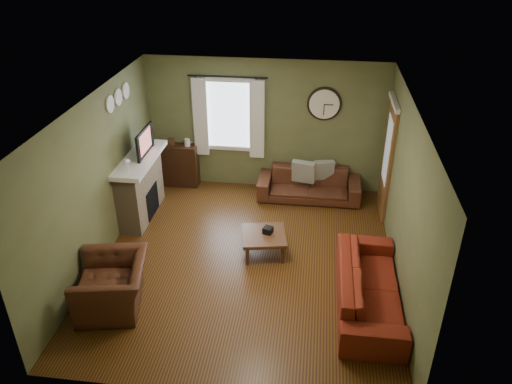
# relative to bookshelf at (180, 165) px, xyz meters

# --- Properties ---
(floor) EXTENTS (4.60, 5.20, 0.00)m
(floor) POSITION_rel_bookshelf_xyz_m (1.71, -2.43, -0.43)
(floor) COLOR #4B2C10
(floor) RESTS_ON ground
(ceiling) EXTENTS (4.60, 5.20, 0.00)m
(ceiling) POSITION_rel_bookshelf_xyz_m (1.71, -2.43, 2.17)
(ceiling) COLOR white
(ceiling) RESTS_ON ground
(wall_left) EXTENTS (0.00, 5.20, 2.60)m
(wall_left) POSITION_rel_bookshelf_xyz_m (-0.59, -2.43, 0.87)
(wall_left) COLOR #5D643B
(wall_left) RESTS_ON ground
(wall_right) EXTENTS (0.00, 5.20, 2.60)m
(wall_right) POSITION_rel_bookshelf_xyz_m (4.01, -2.43, 0.87)
(wall_right) COLOR #5D643B
(wall_right) RESTS_ON ground
(wall_back) EXTENTS (4.60, 0.00, 2.60)m
(wall_back) POSITION_rel_bookshelf_xyz_m (1.71, 0.17, 0.87)
(wall_back) COLOR #5D643B
(wall_back) RESTS_ON ground
(wall_front) EXTENTS (4.60, 0.00, 2.60)m
(wall_front) POSITION_rel_bookshelf_xyz_m (1.71, -5.03, 0.87)
(wall_front) COLOR #5D643B
(wall_front) RESTS_ON ground
(fireplace) EXTENTS (0.40, 1.40, 1.10)m
(fireplace) POSITION_rel_bookshelf_xyz_m (-0.39, -1.28, 0.12)
(fireplace) COLOR tan
(fireplace) RESTS_ON floor
(firebox) EXTENTS (0.04, 0.60, 0.55)m
(firebox) POSITION_rel_bookshelf_xyz_m (-0.20, -1.28, -0.13)
(firebox) COLOR black
(firebox) RESTS_ON fireplace
(mantel) EXTENTS (0.58, 1.60, 0.08)m
(mantel) POSITION_rel_bookshelf_xyz_m (-0.36, -1.28, 0.71)
(mantel) COLOR white
(mantel) RESTS_ON fireplace
(tv) EXTENTS (0.08, 0.60, 0.35)m
(tv) POSITION_rel_bookshelf_xyz_m (-0.34, -1.13, 0.92)
(tv) COLOR black
(tv) RESTS_ON mantel
(tv_screen) EXTENTS (0.02, 0.62, 0.36)m
(tv_screen) POSITION_rel_bookshelf_xyz_m (-0.26, -1.13, 0.98)
(tv_screen) COLOR #994C3F
(tv_screen) RESTS_ON mantel
(medallion_left) EXTENTS (0.28, 0.28, 0.03)m
(medallion_left) POSITION_rel_bookshelf_xyz_m (-0.57, -1.63, 1.82)
(medallion_left) COLOR white
(medallion_left) RESTS_ON wall_left
(medallion_mid) EXTENTS (0.28, 0.28, 0.03)m
(medallion_mid) POSITION_rel_bookshelf_xyz_m (-0.57, -1.28, 1.82)
(medallion_mid) COLOR white
(medallion_mid) RESTS_ON wall_left
(medallion_right) EXTENTS (0.28, 0.28, 0.03)m
(medallion_right) POSITION_rel_bookshelf_xyz_m (-0.57, -0.93, 1.82)
(medallion_right) COLOR white
(medallion_right) RESTS_ON wall_left
(window_pane) EXTENTS (1.00, 0.02, 1.30)m
(window_pane) POSITION_rel_bookshelf_xyz_m (1.01, 0.15, 1.07)
(window_pane) COLOR silver
(window_pane) RESTS_ON wall_back
(curtain_rod) EXTENTS (0.03, 0.03, 1.50)m
(curtain_rod) POSITION_rel_bookshelf_xyz_m (1.01, 0.05, 1.84)
(curtain_rod) COLOR black
(curtain_rod) RESTS_ON wall_back
(curtain_left) EXTENTS (0.28, 0.04, 1.55)m
(curtain_left) POSITION_rel_bookshelf_xyz_m (0.46, 0.05, 1.02)
(curtain_left) COLOR white
(curtain_left) RESTS_ON wall_back
(curtain_right) EXTENTS (0.28, 0.04, 1.55)m
(curtain_right) POSITION_rel_bookshelf_xyz_m (1.56, 0.05, 1.02)
(curtain_right) COLOR white
(curtain_right) RESTS_ON wall_back
(wall_clock) EXTENTS (0.64, 0.06, 0.64)m
(wall_clock) POSITION_rel_bookshelf_xyz_m (2.81, 0.12, 1.37)
(wall_clock) COLOR white
(wall_clock) RESTS_ON wall_back
(door) EXTENTS (0.05, 0.90, 2.10)m
(door) POSITION_rel_bookshelf_xyz_m (3.98, -0.58, 0.62)
(door) COLOR brown
(door) RESTS_ON floor
(bookshelf) EXTENTS (0.73, 0.31, 0.87)m
(bookshelf) POSITION_rel_bookshelf_xyz_m (0.00, 0.00, 0.00)
(bookshelf) COLOR black
(bookshelf) RESTS_ON floor
(book) EXTENTS (0.26, 0.30, 0.02)m
(book) POSITION_rel_bookshelf_xyz_m (0.10, 0.20, 0.53)
(book) COLOR #533320
(book) RESTS_ON bookshelf
(sofa_brown) EXTENTS (1.96, 0.77, 0.57)m
(sofa_brown) POSITION_rel_bookshelf_xyz_m (2.62, -0.23, -0.15)
(sofa_brown) COLOR #472316
(sofa_brown) RESTS_ON floor
(pillow_left) EXTENTS (0.41, 0.20, 0.39)m
(pillow_left) POSITION_rel_bookshelf_xyz_m (2.88, -0.10, 0.12)
(pillow_left) COLOR gray
(pillow_left) RESTS_ON sofa_brown
(pillow_right) EXTENTS (0.46, 0.21, 0.44)m
(pillow_right) POSITION_rel_bookshelf_xyz_m (2.50, -0.21, 0.12)
(pillow_right) COLOR gray
(pillow_right) RESTS_ON sofa_brown
(sofa_red) EXTENTS (0.86, 2.20, 0.64)m
(sofa_red) POSITION_rel_bookshelf_xyz_m (3.56, -3.22, -0.11)
(sofa_red) COLOR maroon
(sofa_red) RESTS_ON floor
(armchair) EXTENTS (1.14, 1.25, 0.70)m
(armchair) POSITION_rel_bookshelf_xyz_m (0.00, -3.68, -0.08)
(armchair) COLOR #472316
(armchair) RESTS_ON floor
(coffee_table) EXTENTS (0.80, 0.80, 0.37)m
(coffee_table) POSITION_rel_bookshelf_xyz_m (1.96, -2.18, -0.25)
(coffee_table) COLOR #533320
(coffee_table) RESTS_ON floor
(tissue_box) EXTENTS (0.18, 0.18, 0.11)m
(tissue_box) POSITION_rel_bookshelf_xyz_m (2.02, -2.14, -0.03)
(tissue_box) COLOR black
(tissue_box) RESTS_ON coffee_table
(wine_glass_a) EXTENTS (0.08, 0.08, 0.22)m
(wine_glass_a) POSITION_rel_bookshelf_xyz_m (-0.34, -1.85, 0.86)
(wine_glass_a) COLOR white
(wine_glass_a) RESTS_ON mantel
(wine_glass_b) EXTENTS (0.06, 0.06, 0.19)m
(wine_glass_b) POSITION_rel_bookshelf_xyz_m (-0.34, -1.77, 0.84)
(wine_glass_b) COLOR white
(wine_glass_b) RESTS_ON mantel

